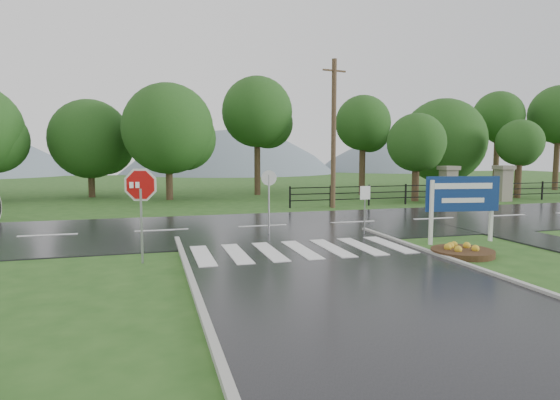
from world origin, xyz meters
name	(u,v)px	position (x,y,z in m)	size (l,w,h in m)	color
ground	(379,301)	(0.00, 0.00, 0.00)	(120.00, 120.00, 0.00)	#27501A
main_road	(263,227)	(0.00, 10.00, 0.00)	(90.00, 8.00, 0.04)	black
walkway	(552,243)	(8.50, 4.00, 0.00)	(2.20, 11.00, 0.04)	#262629
crosswalk	(301,250)	(0.00, 5.00, 0.06)	(6.50, 2.80, 0.02)	silver
pillar_west	(448,184)	(13.00, 16.00, 1.18)	(1.00, 1.00, 2.24)	gray
pillar_east	(503,182)	(17.00, 16.00, 1.18)	(1.00, 1.00, 2.24)	gray
fence_west	(369,193)	(7.75, 16.00, 0.72)	(9.58, 0.08, 1.20)	black
hills	(203,270)	(3.49, 65.00, -15.54)	(102.00, 48.00, 48.00)	slate
treeline	(229,196)	(1.00, 24.00, 0.00)	(83.20, 5.20, 10.00)	#194114
stop_sign	(141,193)	(-4.66, 4.73, 1.92)	(1.17, 0.41, 2.76)	#939399
estate_billboard	(463,197)	(5.61, 4.88, 1.54)	(2.53, 0.46, 2.23)	silver
flower_bed	(462,251)	(4.39, 3.19, 0.13)	(1.79, 1.79, 0.36)	#332111
reg_sign_small	(365,200)	(3.15, 7.13, 1.31)	(0.40, 0.05, 1.81)	#939399
reg_sign_round	(269,195)	(-0.23, 8.06, 1.49)	(0.53, 0.20, 2.38)	#939399
utility_pole_east	(334,133)	(5.32, 15.50, 4.08)	(1.42, 0.35, 8.04)	#473523
entrance_tree_left	(416,143)	(11.69, 17.50, 3.65)	(3.63, 3.63, 5.49)	#3D2B1C
entrance_tree_right	(520,143)	(19.49, 17.50, 3.68)	(3.05, 3.05, 5.24)	#3D2B1C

